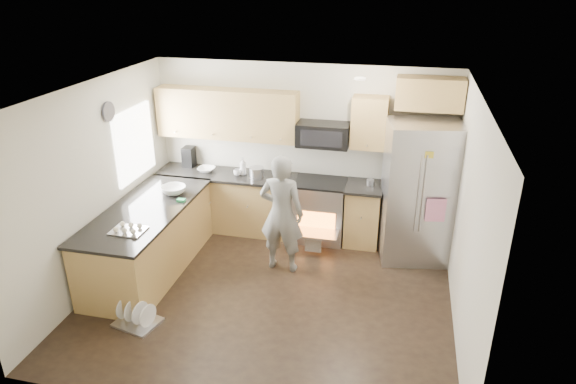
% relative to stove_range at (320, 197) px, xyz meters
% --- Properties ---
extents(ground, '(4.50, 4.50, 0.00)m').
position_rel_stove_range_xyz_m(ground, '(-0.35, -1.69, -0.68)').
color(ground, black).
rests_on(ground, ground).
extents(room_shell, '(4.54, 4.04, 2.62)m').
position_rel_stove_range_xyz_m(room_shell, '(-0.39, -1.68, 1.00)').
color(room_shell, beige).
rests_on(room_shell, ground).
extents(back_cabinet_run, '(4.45, 0.64, 2.50)m').
position_rel_stove_range_xyz_m(back_cabinet_run, '(-0.93, 0.05, 0.29)').
color(back_cabinet_run, '#A28140').
rests_on(back_cabinet_run, ground).
extents(peninsula, '(0.96, 2.36, 1.03)m').
position_rel_stove_range_xyz_m(peninsula, '(-2.10, -1.44, -0.21)').
color(peninsula, '#A28140').
rests_on(peninsula, ground).
extents(stove_range, '(0.76, 0.97, 1.79)m').
position_rel_stove_range_xyz_m(stove_range, '(0.00, 0.00, 0.00)').
color(stove_range, '#B7B7BC').
rests_on(stove_range, ground).
extents(refrigerator, '(1.09, 0.91, 1.99)m').
position_rel_stove_range_xyz_m(refrigerator, '(1.42, -0.24, 0.32)').
color(refrigerator, '#B7B7BC').
rests_on(refrigerator, ground).
extents(person, '(0.62, 0.42, 1.66)m').
position_rel_stove_range_xyz_m(person, '(-0.35, -1.00, 0.15)').
color(person, gray).
rests_on(person, ground).
extents(dish_rack, '(0.56, 0.49, 0.30)m').
position_rel_stove_range_xyz_m(dish_rack, '(-1.71, -2.59, -0.60)').
color(dish_rack, '#B7B7BC').
rests_on(dish_rack, ground).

